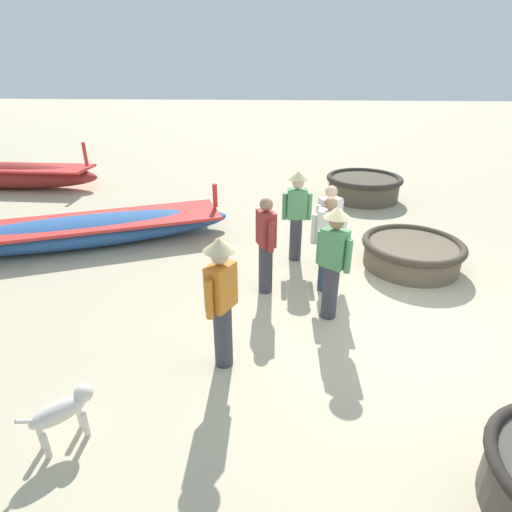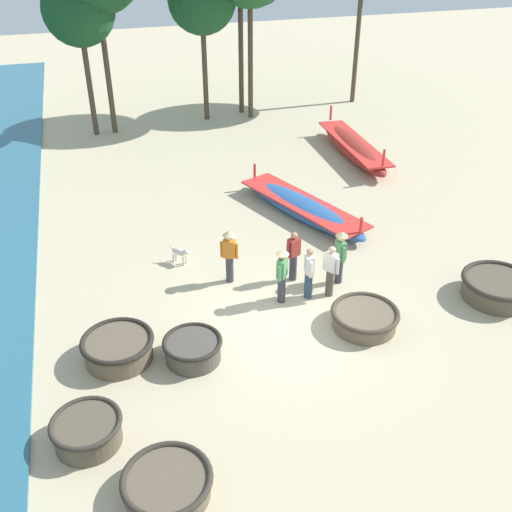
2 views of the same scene
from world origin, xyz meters
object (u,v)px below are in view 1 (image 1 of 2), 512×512
Objects in this scene: coracle_weathered at (412,252)px; fisherman_with_hat at (333,257)px; fisherman_standing_left at (328,228)px; fisherman_crouching at (221,296)px; dog at (63,411)px; coracle_far_right at (363,186)px; fisherman_hauling at (266,244)px; long_boat_ochre_hull at (86,230)px; fisherman_standing_right at (297,211)px; fisherman_by_coracle at (328,243)px.

fisherman_with_hat reaches higher than coracle_weathered.
fisherman_crouching is (-2.50, 1.45, 0.12)m from fisherman_standing_left.
dog reaches higher than coracle_weathered.
fisherman_with_hat reaches higher than coracle_far_right.
coracle_weathered is at bearing -43.63° from fisherman_with_hat.
fisherman_hauling and fisherman_standing_left have the same top height.
coracle_far_right is 9.15m from dog.
coracle_far_right is 1.21× the size of fisherman_crouching.
coracle_far_right is 0.34× the size of long_boat_ochre_hull.
coracle_weathered is 1.70m from fisherman_standing_left.
dog is (-4.19, 2.28, -0.59)m from fisherman_standing_right.
coracle_far_right is 7.51m from fisherman_crouching.
fisherman_standing_left reaches higher than long_boat_ochre_hull.
coracle_weathered is 1.07× the size of fisherman_standing_right.
fisherman_by_coracle is 0.94× the size of fisherman_standing_right.
fisherman_by_coracle reaches higher than coracle_weathered.
fisherman_hauling is at bearing 154.63° from coracle_far_right.
coracle_weathered is 2.20m from fisherman_standing_right.
coracle_weathered is at bearing -95.40° from long_boat_ochre_hull.
fisherman_standing_right is (1.22, -0.50, 0.12)m from fisherman_hauling.
fisherman_hauling reaches higher than long_boat_ochre_hull.
long_boat_ochre_hull is at bearing 65.95° from fisherman_hauling.
coracle_weathered is 1.07× the size of fisherman_with_hat.
fisherman_by_coracle is at bearing -83.30° from fisherman_hauling.
fisherman_standing_right is at bearing -28.59° from dog.
long_boat_ochre_hull is at bearing 119.50° from coracle_far_right.
fisherman_with_hat is at bearing -166.71° from fisherman_standing_right.
fisherman_by_coracle is 4.15m from dog.
fisherman_crouching is at bearing 143.87° from fisherman_by_coracle.
fisherman_crouching reaches higher than fisherman_standing_left.
fisherman_by_coracle is at bearing -41.55° from dog.
fisherman_by_coracle is 0.78m from fisherman_with_hat.
coracle_far_right is at bearing 2.18° from coracle_weathered.
fisherman_with_hat is (-5.80, 1.49, 0.61)m from coracle_far_right.
dog is (-4.04, 4.37, 0.10)m from coracle_weathered.
fisherman_crouching is 3.06× the size of dog.
fisherman_standing_right reaches higher than long_boat_ochre_hull.
fisherman_crouching reaches higher than coracle_far_right.
fisherman_with_hat and fisherman_crouching have the same top height.
long_boat_ochre_hull is 3.75× the size of fisherman_standing_left.
fisherman_with_hat is at bearing -125.02° from fisherman_hauling.
coracle_weathered is 4.08m from coracle_far_right.
fisherman_hauling is 0.94× the size of fisherman_standing_right.
fisherman_by_coracle is at bearing -36.13° from fisherman_crouching.
fisherman_standing_right reaches higher than dog.
fisherman_standing_right is at bearing 85.76° from coracle_weathered.
fisherman_standing_right is (0.50, 0.52, 0.12)m from fisherman_standing_left.
fisherman_hauling is at bearing -30.94° from dog.
dog is at bearing 132.70° from coracle_weathered.
fisherman_standing_left is at bearing -54.97° from fisherman_hauling.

